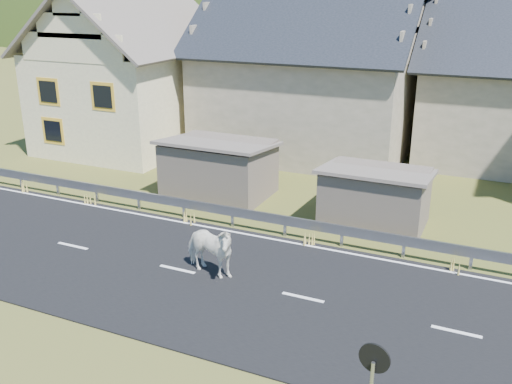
% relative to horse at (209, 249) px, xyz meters
% --- Properties ---
extents(ground, '(160.00, 160.00, 0.00)m').
position_rel_horse_xyz_m(ground, '(-1.03, -0.11, -0.85)').
color(ground, '#444B18').
rests_on(ground, ground).
extents(road, '(60.00, 7.00, 0.04)m').
position_rel_horse_xyz_m(road, '(-1.03, -0.11, -0.83)').
color(road, black).
rests_on(road, ground).
extents(lane_markings, '(60.00, 6.60, 0.01)m').
position_rel_horse_xyz_m(lane_markings, '(-1.03, -0.11, -0.81)').
color(lane_markings, silver).
rests_on(lane_markings, road).
extents(guardrail, '(28.10, 0.09, 0.75)m').
position_rel_horse_xyz_m(guardrail, '(-1.03, 3.57, -0.29)').
color(guardrail, '#93969B').
rests_on(guardrail, ground).
extents(shed_left, '(4.30, 3.30, 2.40)m').
position_rel_horse_xyz_m(shed_left, '(-3.03, 6.39, 0.25)').
color(shed_left, '#6D5F53').
rests_on(shed_left, ground).
extents(shed_right, '(3.80, 2.90, 2.20)m').
position_rel_horse_xyz_m(shed_right, '(3.47, 5.89, 0.15)').
color(shed_right, '#6D5F53').
rests_on(shed_right, ground).
extents(house_cream, '(7.80, 9.80, 8.30)m').
position_rel_horse_xyz_m(house_cream, '(-11.04, 11.88, 3.50)').
color(house_cream, '#FBEBB5').
rests_on(house_cream, ground).
extents(house_stone_a, '(10.80, 9.80, 8.90)m').
position_rel_horse_xyz_m(house_stone_a, '(-2.03, 14.89, 3.78)').
color(house_stone_a, tan).
rests_on(house_stone_a, ground).
extents(mountain, '(440.00, 280.00, 260.00)m').
position_rel_horse_xyz_m(mountain, '(3.97, 179.89, -20.85)').
color(mountain, '#263F10').
rests_on(mountain, ground).
extents(horse, '(1.24, 2.06, 1.63)m').
position_rel_horse_xyz_m(horse, '(0.00, 0.00, 0.00)').
color(horse, white).
rests_on(horse, road).
extents(traffic_mirror, '(0.59, 0.19, 2.11)m').
position_rel_horse_xyz_m(traffic_mirror, '(5.84, -4.50, 0.69)').
color(traffic_mirror, '#93969B').
rests_on(traffic_mirror, ground).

